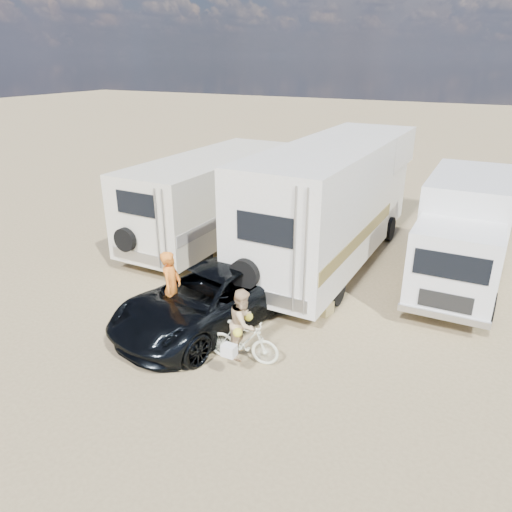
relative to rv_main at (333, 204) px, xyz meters
The scene contains 12 objects.
ground 7.25m from the rv_main, 87.91° to the right, with size 140.00×140.00×0.00m, color #99835B.
rv_main is the anchor object (origin of this frame).
rv_left 4.46m from the rv_main, behind, with size 2.57×7.60×3.05m, color white, non-canonical shape.
box_truck 3.89m from the rv_main, ahead, with size 2.22×5.96×3.13m, color silver, non-canonical shape.
dark_suv 5.54m from the rv_main, 104.04° to the right, with size 2.41×5.23×1.45m, color black.
bike_man 6.37m from the rv_main, 108.69° to the right, with size 0.56×1.62×0.85m, color #DB420D.
bike_woman 6.46m from the rv_main, 88.17° to the right, with size 0.45×1.61×0.97m, color silver.
rider_man 6.27m from the rv_main, 108.69° to the right, with size 0.68×0.45×1.86m, color orange.
rider_woman 6.40m from the rv_main, 88.17° to the right, with size 0.76×0.59×1.57m, color tan.
bike_parked 4.68m from the rv_main, 27.55° to the right, with size 0.65×1.87×0.98m, color #292C29.
cooler 3.15m from the rv_main, 111.85° to the right, with size 0.58×0.42×0.46m, color teal.
crate 4.03m from the rv_main, 73.53° to the right, with size 0.42×0.42×0.34m, color #998750.
Camera 1 is at (4.32, -7.17, 6.23)m, focal length 33.88 mm.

